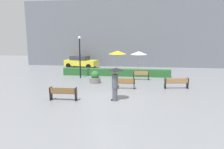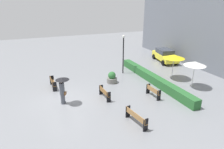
# 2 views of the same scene
# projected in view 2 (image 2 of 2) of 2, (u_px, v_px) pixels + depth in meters

# --- Properties ---
(ground_plane) EXTENTS (60.00, 60.00, 0.00)m
(ground_plane) POSITION_uv_depth(u_px,v_px,m) (65.00, 101.00, 15.09)
(ground_plane) COLOR gray
(bench_mid_center) EXTENTS (1.60, 0.41, 0.84)m
(bench_mid_center) POSITION_uv_depth(u_px,v_px,m) (104.00, 92.00, 15.32)
(bench_mid_center) COLOR olive
(bench_mid_center) RESTS_ON ground
(bench_near_left) EXTENTS (1.77, 0.40, 0.84)m
(bench_near_left) POSITION_uv_depth(u_px,v_px,m) (53.00, 82.00, 17.19)
(bench_near_left) COLOR brown
(bench_near_left) RESTS_ON ground
(bench_far_right) EXTENTS (1.90, 0.61, 0.83)m
(bench_far_right) POSITION_uv_depth(u_px,v_px,m) (136.00, 117.00, 12.08)
(bench_far_right) COLOR #9E7242
(bench_far_right) RESTS_ON ground
(bench_back_row) EXTENTS (1.53, 0.42, 0.85)m
(bench_back_row) POSITION_uv_depth(u_px,v_px,m) (153.00, 91.00, 15.54)
(bench_back_row) COLOR #9E7242
(bench_back_row) RESTS_ON ground
(pedestrian_with_umbrella) EXTENTS (0.99, 0.99, 2.09)m
(pedestrian_with_umbrella) POSITION_uv_depth(u_px,v_px,m) (62.00, 87.00, 14.20)
(pedestrian_with_umbrella) COLOR #4C515B
(pedestrian_with_umbrella) RESTS_ON ground
(planter_pot) EXTENTS (0.96, 0.96, 1.08)m
(planter_pot) POSITION_uv_depth(u_px,v_px,m) (112.00, 78.00, 18.32)
(planter_pot) COLOR slate
(planter_pot) RESTS_ON ground
(lamp_post) EXTENTS (0.28, 0.28, 4.06)m
(lamp_post) POSITION_uv_depth(u_px,v_px,m) (123.00, 50.00, 20.00)
(lamp_post) COLOR black
(lamp_post) RESTS_ON ground
(patio_umbrella_yellow) EXTENTS (2.02, 2.02, 2.44)m
(patio_umbrella_yellow) POSITION_uv_depth(u_px,v_px,m) (174.00, 57.00, 18.63)
(patio_umbrella_yellow) COLOR silver
(patio_umbrella_yellow) RESTS_ON ground
(patio_umbrella_white) EXTENTS (1.86, 1.86, 2.39)m
(patio_umbrella_white) POSITION_uv_depth(u_px,v_px,m) (195.00, 64.00, 16.71)
(patio_umbrella_white) COLOR silver
(patio_umbrella_white) RESTS_ON ground
(hedge_strip) EXTENTS (11.07, 0.70, 0.75)m
(hedge_strip) POSITION_uv_depth(u_px,v_px,m) (153.00, 78.00, 18.42)
(hedge_strip) COLOR #28602D
(hedge_strip) RESTS_ON ground
(building_facade) EXTENTS (28.00, 1.20, 8.84)m
(building_facade) POSITION_uv_depth(u_px,v_px,m) (223.00, 31.00, 19.32)
(building_facade) COLOR slate
(building_facade) RESTS_ON ground
(parked_car) EXTENTS (4.46, 2.62, 1.57)m
(parked_car) POSITION_uv_depth(u_px,v_px,m) (165.00, 55.00, 24.63)
(parked_car) COLOR yellow
(parked_car) RESTS_ON ground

